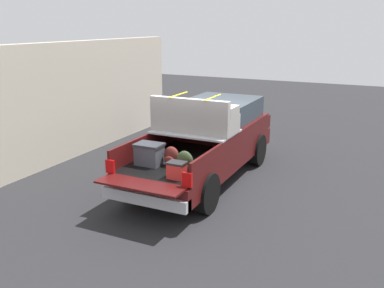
{
  "coord_description": "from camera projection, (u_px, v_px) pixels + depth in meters",
  "views": [
    {
      "loc": [
        -9.28,
        -4.2,
        3.85
      ],
      "look_at": [
        -0.6,
        0.0,
        1.1
      ],
      "focal_mm": 39.71,
      "sensor_mm": 36.0,
      "label": 1
    }
  ],
  "objects": [
    {
      "name": "building_facade",
      "position": [
        67.0,
        101.0,
        12.3
      ],
      "size": [
        10.5,
        0.36,
        3.36
      ],
      "primitive_type": "cube",
      "color": "beige",
      "rests_on": "ground_plane"
    },
    {
      "name": "pickup_truck",
      "position": [
        208.0,
        139.0,
        10.9
      ],
      "size": [
        6.05,
        2.06,
        2.23
      ],
      "color": "#470F0F",
      "rests_on": "ground_plane"
    },
    {
      "name": "ground_plane",
      "position": [
        202.0,
        180.0,
        10.85
      ],
      "size": [
        40.0,
        40.0,
        0.0
      ],
      "primitive_type": "plane",
      "color": "#262628"
    },
    {
      "name": "trash_can",
      "position": [
        163.0,
        124.0,
        14.61
      ],
      "size": [
        0.6,
        0.6,
        0.98
      ],
      "color": "#3F4C66",
      "rests_on": "ground_plane"
    }
  ]
}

